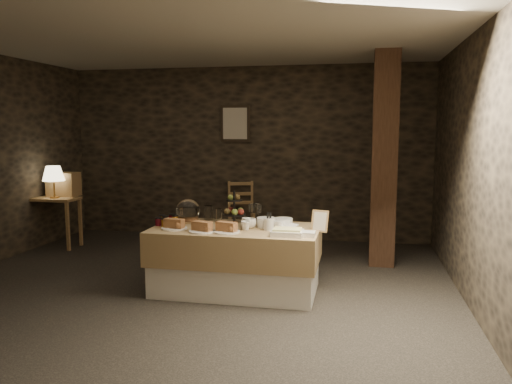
% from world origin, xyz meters
% --- Properties ---
extents(ground_plane, '(5.50, 5.00, 0.01)m').
position_xyz_m(ground_plane, '(0.00, 0.00, 0.00)').
color(ground_plane, black).
rests_on(ground_plane, ground).
extents(room_shell, '(5.52, 5.02, 2.60)m').
position_xyz_m(room_shell, '(0.00, 0.00, 1.56)').
color(room_shell, black).
rests_on(room_shell, ground).
extents(buffet_table, '(1.70, 0.90, 0.67)m').
position_xyz_m(buffet_table, '(0.48, -0.06, 0.39)').
color(buffet_table, silver).
rests_on(buffet_table, ground_plane).
extents(console_table, '(0.66, 0.38, 0.71)m').
position_xyz_m(console_table, '(-2.50, 1.30, 0.58)').
color(console_table, olive).
rests_on(console_table, ground_plane).
extents(table_lamp, '(0.30, 0.30, 0.45)m').
position_xyz_m(table_lamp, '(-2.45, 1.25, 1.05)').
color(table_lamp, '#B9843B').
rests_on(table_lamp, console_table).
extents(wine_rack, '(0.42, 0.26, 0.34)m').
position_xyz_m(wine_rack, '(-2.45, 1.48, 0.88)').
color(wine_rack, olive).
rests_on(wine_rack, console_table).
extents(chair, '(0.51, 0.49, 0.68)m').
position_xyz_m(chair, '(-0.02, 2.34, 0.39)').
color(chair, olive).
rests_on(chair, ground_plane).
extents(timber_column, '(0.30, 0.30, 2.60)m').
position_xyz_m(timber_column, '(2.00, 1.30, 1.30)').
color(timber_column, black).
rests_on(timber_column, ground_plane).
extents(framed_picture, '(0.45, 0.04, 0.55)m').
position_xyz_m(framed_picture, '(-0.15, 2.47, 1.75)').
color(framed_picture, black).
rests_on(framed_picture, room_shell).
extents(plate_stack_a, '(0.19, 0.19, 0.10)m').
position_xyz_m(plate_stack_a, '(0.78, 0.02, 0.72)').
color(plate_stack_a, white).
rests_on(plate_stack_a, buffet_table).
extents(plate_stack_b, '(0.20, 0.20, 0.08)m').
position_xyz_m(plate_stack_b, '(0.94, 0.11, 0.71)').
color(plate_stack_b, white).
rests_on(plate_stack_b, buffet_table).
extents(cutlery_holder, '(0.10, 0.10, 0.12)m').
position_xyz_m(cutlery_holder, '(0.84, -0.12, 0.73)').
color(cutlery_holder, white).
rests_on(cutlery_holder, buffet_table).
extents(cup_a, '(0.15, 0.15, 0.10)m').
position_xyz_m(cup_a, '(0.63, -0.06, 0.72)').
color(cup_a, white).
rests_on(cup_a, buffet_table).
extents(cup_b, '(0.12, 0.12, 0.09)m').
position_xyz_m(cup_b, '(0.61, -0.16, 0.72)').
color(cup_b, white).
rests_on(cup_b, buffet_table).
extents(mug_c, '(0.09, 0.09, 0.09)m').
position_xyz_m(mug_c, '(0.58, -0.00, 0.72)').
color(mug_c, white).
rests_on(mug_c, buffet_table).
extents(mug_d, '(0.08, 0.08, 0.09)m').
position_xyz_m(mug_d, '(0.92, -0.09, 0.72)').
color(mug_d, white).
rests_on(mug_d, buffet_table).
extents(bowl, '(0.24, 0.24, 0.05)m').
position_xyz_m(bowl, '(1.02, -0.04, 0.70)').
color(bowl, white).
rests_on(bowl, buffet_table).
extents(cake_dome, '(0.26, 0.26, 0.26)m').
position_xyz_m(cake_dome, '(-0.11, 0.15, 0.78)').
color(cake_dome, olive).
rests_on(cake_dome, buffet_table).
extents(fruit_stand, '(0.24, 0.24, 0.35)m').
position_xyz_m(fruit_stand, '(0.41, 0.18, 0.81)').
color(fruit_stand, black).
rests_on(fruit_stand, buffet_table).
extents(bread_platter_left, '(0.26, 0.26, 0.11)m').
position_xyz_m(bread_platter_left, '(-0.11, -0.25, 0.71)').
color(bread_platter_left, white).
rests_on(bread_platter_left, buffet_table).
extents(bread_platter_center, '(0.26, 0.26, 0.11)m').
position_xyz_m(bread_platter_center, '(0.21, -0.33, 0.71)').
color(bread_platter_center, white).
rests_on(bread_platter_center, buffet_table).
extents(bread_platter_right, '(0.26, 0.26, 0.11)m').
position_xyz_m(bread_platter_right, '(0.45, -0.31, 0.71)').
color(bread_platter_right, white).
rests_on(bread_platter_right, buffet_table).
extents(jam_jars, '(0.20, 0.32, 0.07)m').
position_xyz_m(jam_jars, '(-0.29, -0.02, 0.71)').
color(jam_jars, maroon).
rests_on(jam_jars, buffet_table).
extents(tart_dish, '(0.30, 0.22, 0.07)m').
position_xyz_m(tart_dish, '(1.05, -0.33, 0.71)').
color(tart_dish, white).
rests_on(tart_dish, buffet_table).
extents(square_dish, '(0.14, 0.14, 0.04)m').
position_xyz_m(square_dish, '(1.24, -0.32, 0.69)').
color(square_dish, white).
rests_on(square_dish, buffet_table).
extents(menu_frame, '(0.18, 0.11, 0.22)m').
position_xyz_m(menu_frame, '(1.33, -0.00, 0.76)').
color(menu_frame, olive).
rests_on(menu_frame, buffet_table).
extents(storage_jar_a, '(0.10, 0.10, 0.16)m').
position_xyz_m(storage_jar_a, '(0.08, 0.31, 0.75)').
color(storage_jar_a, white).
rests_on(storage_jar_a, buffet_table).
extents(storage_jar_b, '(0.09, 0.09, 0.14)m').
position_xyz_m(storage_jar_b, '(0.20, 0.25, 0.74)').
color(storage_jar_b, white).
rests_on(storage_jar_b, buffet_table).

